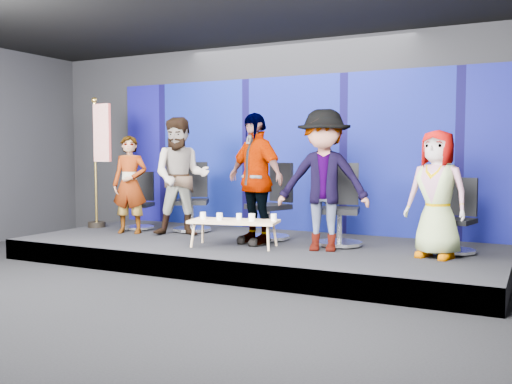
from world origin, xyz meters
TOP-DOWN VIEW (x-y plane):
  - ground at (0.00, 0.00)m, footprint 10.00×10.00m
  - room_walls at (0.00, 0.00)m, footprint 10.02×8.02m
  - riser at (0.00, 2.50)m, footprint 7.00×3.00m
  - backdrop at (0.00, 3.95)m, footprint 7.00×0.08m
  - chair_a at (-2.42, 2.86)m, footprint 0.70×0.70m
  - panelist_a at (-2.23, 2.40)m, footprint 0.67×0.54m
  - chair_b at (-1.45, 3.05)m, footprint 0.88×0.88m
  - panelist_b at (-1.34, 2.55)m, footprint 1.14×1.05m
  - chair_c at (0.12, 2.83)m, footprint 0.86×0.86m
  - panelist_c at (0.09, 2.32)m, footprint 1.20×0.86m
  - chair_d at (1.23, 2.75)m, footprint 0.79×0.79m
  - panelist_d at (1.16, 2.25)m, footprint 1.35×0.96m
  - chair_e at (2.79, 2.86)m, footprint 0.67×0.67m
  - panelist_e at (2.61, 2.40)m, footprint 0.88×0.67m
  - coffee_table at (-0.05, 1.96)m, footprint 1.31×0.76m
  - mug_a at (-0.52, 1.90)m, footprint 0.08×0.08m
  - mug_b at (-0.24, 1.88)m, footprint 0.09×0.09m
  - mug_c at (-0.01, 2.04)m, footprint 0.08×0.08m
  - mug_d at (0.23, 1.95)m, footprint 0.09×0.09m
  - mug_e at (0.48, 2.14)m, footprint 0.08×0.08m
  - flag_stand at (-3.14, 2.70)m, footprint 0.52×0.30m

SIDE VIEW (x-z plane):
  - ground at x=0.00m, z-range 0.00..0.00m
  - riser at x=0.00m, z-range 0.00..0.30m
  - chair_a at x=-2.42m, z-range 0.13..1.12m
  - chair_e at x=2.79m, z-range 0.13..1.12m
  - coffee_table at x=-0.05m, z-range 0.46..0.84m
  - chair_b at x=-1.45m, z-range 0.10..1.26m
  - chair_c at x=0.12m, z-range 0.10..1.27m
  - chair_d at x=1.23m, z-range 0.10..1.27m
  - mug_c at x=-0.01m, z-range 0.68..0.77m
  - mug_a at x=-0.52m, z-range 0.68..0.77m
  - mug_e at x=0.48m, z-range 0.68..0.78m
  - mug_b at x=-0.24m, z-range 0.68..0.78m
  - mug_d at x=0.23m, z-range 0.68..0.78m
  - panelist_a at x=-2.23m, z-range 0.30..1.90m
  - panelist_e at x=2.61m, z-range 0.30..1.90m
  - panelist_b at x=-1.34m, z-range 0.30..2.18m
  - panelist_c at x=0.09m, z-range 0.30..2.19m
  - panelist_d at x=1.16m, z-range 0.30..2.20m
  - flag_stand at x=-3.14m, z-range 0.37..2.65m
  - backdrop at x=0.00m, z-range 0.30..2.90m
  - room_walls at x=0.00m, z-range 0.67..4.18m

